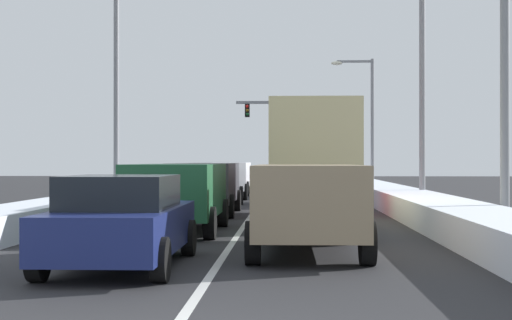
{
  "coord_description": "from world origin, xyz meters",
  "views": [
    {
      "loc": [
        1.17,
        -6.48,
        1.74
      ],
      "look_at": [
        -0.3,
        29.03,
        1.79
      ],
      "focal_mm": 53.22,
      "sensor_mm": 36.0,
      "label": 1
    }
  ],
  "objects_px": {
    "sedan_navy_center_lane_nearest": "(122,221)",
    "street_lamp_right_far": "(366,111)",
    "suv_tan_right_lane_nearest": "(307,199)",
    "street_lamp_right_near": "(490,26)",
    "sedan_black_right_lane_third": "(300,186)",
    "suv_gray_center_lane_fourth": "(220,178)",
    "box_truck_right_lane_second": "(312,156)",
    "suv_charcoal_center_lane_third": "(204,183)",
    "street_lamp_right_mid": "(413,66)",
    "sedan_silver_right_lane_fourth": "(303,181)",
    "suv_white_center_lane_fifth": "(230,175)",
    "suv_green_center_lane_second": "(178,191)",
    "street_lamp_left_mid": "(124,71)",
    "sedan_maroon_right_lane_fifth": "(298,178)",
    "traffic_light_gantry": "(307,123)"
  },
  "relations": [
    {
      "from": "sedan_maroon_right_lane_fifth",
      "to": "street_lamp_left_mid",
      "type": "distance_m",
      "value": 15.31
    },
    {
      "from": "sedan_silver_right_lane_fourth",
      "to": "street_lamp_left_mid",
      "type": "distance_m",
      "value": 10.62
    },
    {
      "from": "suv_gray_center_lane_fourth",
      "to": "street_lamp_right_near",
      "type": "relative_size",
      "value": 0.59
    },
    {
      "from": "suv_green_center_lane_second",
      "to": "traffic_light_gantry",
      "type": "relative_size",
      "value": 0.65
    },
    {
      "from": "street_lamp_right_near",
      "to": "street_lamp_left_mid",
      "type": "xyz_separation_m",
      "value": [
        -11.57,
        12.48,
        0.49
      ]
    },
    {
      "from": "sedan_silver_right_lane_fourth",
      "to": "suv_gray_center_lane_fourth",
      "type": "distance_m",
      "value": 6.02
    },
    {
      "from": "suv_tan_right_lane_nearest",
      "to": "traffic_light_gantry",
      "type": "relative_size",
      "value": 0.65
    },
    {
      "from": "street_lamp_right_mid",
      "to": "sedan_black_right_lane_third",
      "type": "bearing_deg",
      "value": 151.28
    },
    {
      "from": "street_lamp_right_mid",
      "to": "street_lamp_right_near",
      "type": "bearing_deg",
      "value": -88.42
    },
    {
      "from": "sedan_black_right_lane_third",
      "to": "suv_gray_center_lane_fourth",
      "type": "relative_size",
      "value": 0.92
    },
    {
      "from": "box_truck_right_lane_second",
      "to": "sedan_black_right_lane_third",
      "type": "distance_m",
      "value": 8.12
    },
    {
      "from": "suv_tan_right_lane_nearest",
      "to": "suv_gray_center_lane_fourth",
      "type": "distance_m",
      "value": 17.94
    },
    {
      "from": "suv_tan_right_lane_nearest",
      "to": "sedan_silver_right_lane_fourth",
      "type": "relative_size",
      "value": 1.09
    },
    {
      "from": "sedan_maroon_right_lane_fifth",
      "to": "street_lamp_left_mid",
      "type": "xyz_separation_m",
      "value": [
        -7.31,
        -12.6,
        4.71
      ]
    },
    {
      "from": "suv_tan_right_lane_nearest",
      "to": "street_lamp_right_near",
      "type": "xyz_separation_m",
      "value": [
        4.48,
        4.04,
        3.97
      ]
    },
    {
      "from": "box_truck_right_lane_second",
      "to": "sedan_navy_center_lane_nearest",
      "type": "bearing_deg",
      "value": -109.06
    },
    {
      "from": "suv_tan_right_lane_nearest",
      "to": "street_lamp_right_far",
      "type": "xyz_separation_m",
      "value": [
        4.52,
        32.69,
        3.82
      ]
    },
    {
      "from": "suv_white_center_lane_fifth",
      "to": "street_lamp_left_mid",
      "type": "distance_m",
      "value": 10.07
    },
    {
      "from": "suv_tan_right_lane_nearest",
      "to": "street_lamp_right_near",
      "type": "bearing_deg",
      "value": 42.02
    },
    {
      "from": "sedan_maroon_right_lane_fifth",
      "to": "suv_gray_center_lane_fourth",
      "type": "relative_size",
      "value": 0.92
    },
    {
      "from": "sedan_maroon_right_lane_fifth",
      "to": "suv_charcoal_center_lane_third",
      "type": "height_order",
      "value": "suv_charcoal_center_lane_third"
    },
    {
      "from": "sedan_navy_center_lane_nearest",
      "to": "street_lamp_right_far",
      "type": "distance_m",
      "value": 35.83
    },
    {
      "from": "sedan_silver_right_lane_fourth",
      "to": "sedan_maroon_right_lane_fifth",
      "type": "bearing_deg",
      "value": 91.17
    },
    {
      "from": "sedan_black_right_lane_third",
      "to": "sedan_maroon_right_lane_fifth",
      "type": "relative_size",
      "value": 1.0
    },
    {
      "from": "traffic_light_gantry",
      "to": "street_lamp_right_near",
      "type": "height_order",
      "value": "street_lamp_right_near"
    },
    {
      "from": "traffic_light_gantry",
      "to": "street_lamp_left_mid",
      "type": "height_order",
      "value": "street_lamp_left_mid"
    },
    {
      "from": "sedan_silver_right_lane_fourth",
      "to": "suv_white_center_lane_fifth",
      "type": "bearing_deg",
      "value": 148.32
    },
    {
      "from": "suv_white_center_lane_fifth",
      "to": "street_lamp_right_mid",
      "type": "distance_m",
      "value": 14.14
    },
    {
      "from": "box_truck_right_lane_second",
      "to": "sedan_silver_right_lane_fourth",
      "type": "distance_m",
      "value": 14.7
    },
    {
      "from": "sedan_maroon_right_lane_fifth",
      "to": "suv_white_center_lane_fifth",
      "type": "distance_m",
      "value": 5.66
    },
    {
      "from": "suv_charcoal_center_lane_third",
      "to": "street_lamp_left_mid",
      "type": "xyz_separation_m",
      "value": [
        -4.0,
        6.21,
        4.45
      ]
    },
    {
      "from": "box_truck_right_lane_second",
      "to": "traffic_light_gantry",
      "type": "bearing_deg",
      "value": 88.77
    },
    {
      "from": "box_truck_right_lane_second",
      "to": "traffic_light_gantry",
      "type": "relative_size",
      "value": 0.95
    },
    {
      "from": "sedan_maroon_right_lane_fifth",
      "to": "suv_charcoal_center_lane_third",
      "type": "bearing_deg",
      "value": -99.99
    },
    {
      "from": "box_truck_right_lane_second",
      "to": "suv_charcoal_center_lane_third",
      "type": "bearing_deg",
      "value": 143.72
    },
    {
      "from": "sedan_silver_right_lane_fourth",
      "to": "sedan_navy_center_lane_nearest",
      "type": "relative_size",
      "value": 1.0
    },
    {
      "from": "suv_tan_right_lane_nearest",
      "to": "suv_charcoal_center_lane_third",
      "type": "relative_size",
      "value": 1.0
    },
    {
      "from": "sedan_maroon_right_lane_fifth",
      "to": "street_lamp_right_mid",
      "type": "distance_m",
      "value": 16.65
    },
    {
      "from": "sedan_maroon_right_lane_fifth",
      "to": "street_lamp_left_mid",
      "type": "height_order",
      "value": "street_lamp_left_mid"
    },
    {
      "from": "sedan_black_right_lane_third",
      "to": "sedan_silver_right_lane_fourth",
      "type": "bearing_deg",
      "value": 87.96
    },
    {
      "from": "sedan_black_right_lane_third",
      "to": "street_lamp_left_mid",
      "type": "height_order",
      "value": "street_lamp_left_mid"
    },
    {
      "from": "suv_tan_right_lane_nearest",
      "to": "sedan_black_right_lane_third",
      "type": "relative_size",
      "value": 1.09
    },
    {
      "from": "suv_green_center_lane_second",
      "to": "street_lamp_left_mid",
      "type": "height_order",
      "value": "street_lamp_left_mid"
    },
    {
      "from": "sedan_navy_center_lane_nearest",
      "to": "street_lamp_left_mid",
      "type": "relative_size",
      "value": 0.48
    },
    {
      "from": "box_truck_right_lane_second",
      "to": "sedan_navy_center_lane_nearest",
      "type": "xyz_separation_m",
      "value": [
        -3.42,
        -9.88,
        -1.14
      ]
    },
    {
      "from": "suv_charcoal_center_lane_third",
      "to": "street_lamp_right_mid",
      "type": "relative_size",
      "value": 0.55
    },
    {
      "from": "box_truck_right_lane_second",
      "to": "street_lamp_right_far",
      "type": "relative_size",
      "value": 0.89
    },
    {
      "from": "suv_green_center_lane_second",
      "to": "suv_gray_center_lane_fourth",
      "type": "relative_size",
      "value": 1.0
    },
    {
      "from": "suv_green_center_lane_second",
      "to": "street_lamp_left_mid",
      "type": "xyz_separation_m",
      "value": [
        -4.04,
        12.51,
        4.45
      ]
    },
    {
      "from": "street_lamp_right_near",
      "to": "suv_green_center_lane_second",
      "type": "bearing_deg",
      "value": -179.77
    }
  ]
}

